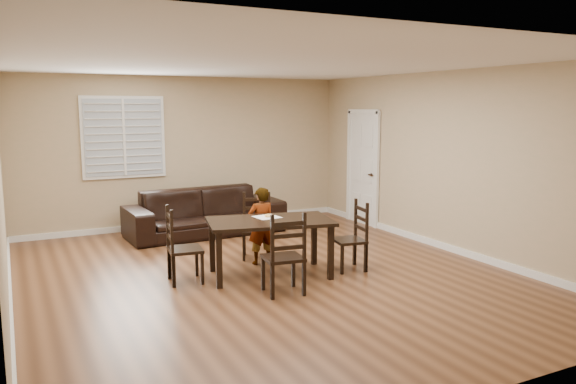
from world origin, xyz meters
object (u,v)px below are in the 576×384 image
(chair_far, at_px, (287,258))
(child, at_px, (261,226))
(chair_right, at_px, (356,238))
(chair_near, at_px, (257,227))
(chair_left, at_px, (176,249))
(donut, at_px, (268,215))
(sofa, at_px, (205,212))
(dining_table, at_px, (270,227))

(chair_far, xyz_separation_m, child, (0.29, 1.37, 0.09))
(chair_right, xyz_separation_m, child, (-1.04, 0.81, 0.12))
(chair_near, relative_size, chair_far, 0.95)
(chair_left, relative_size, donut, 9.54)
(chair_left, height_order, sofa, chair_left)
(dining_table, relative_size, chair_near, 1.84)
(dining_table, bearing_deg, donut, 83.66)
(chair_far, bearing_deg, chair_left, -39.61)
(chair_far, relative_size, chair_left, 1.03)
(child, bearing_deg, chair_left, 13.78)
(chair_far, bearing_deg, child, -94.82)
(chair_far, relative_size, chair_right, 1.06)
(dining_table, relative_size, chair_far, 1.75)
(chair_left, bearing_deg, chair_right, -95.13)
(dining_table, height_order, donut, donut)
(chair_right, bearing_deg, sofa, -148.81)
(dining_table, bearing_deg, chair_left, -179.46)
(dining_table, relative_size, donut, 17.18)
(chair_near, height_order, sofa, chair_near)
(chair_far, height_order, donut, chair_far)
(chair_far, distance_m, donut, 1.06)
(chair_near, height_order, chair_far, chair_far)
(chair_near, relative_size, child, 0.87)
(child, relative_size, donut, 10.72)
(chair_near, xyz_separation_m, chair_right, (0.93, -1.22, -0.00))
(chair_left, height_order, donut, chair_left)
(dining_table, relative_size, sofa, 0.65)
(child, distance_m, donut, 0.45)
(chair_left, relative_size, sofa, 0.36)
(chair_left, bearing_deg, dining_table, -95.00)
(child, height_order, donut, child)
(dining_table, distance_m, chair_near, 1.02)
(sofa, bearing_deg, child, -89.79)
(chair_left, height_order, child, child)
(chair_near, bearing_deg, child, -81.65)
(chair_near, distance_m, chair_far, 1.83)
(chair_near, relative_size, chair_right, 1.01)
(chair_right, bearing_deg, chair_left, -92.55)
(child, xyz_separation_m, donut, (-0.07, -0.39, 0.22))
(chair_right, height_order, child, child)
(donut, xyz_separation_m, sofa, (-0.04, 2.48, -0.37))
(child, relative_size, sofa, 0.41)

